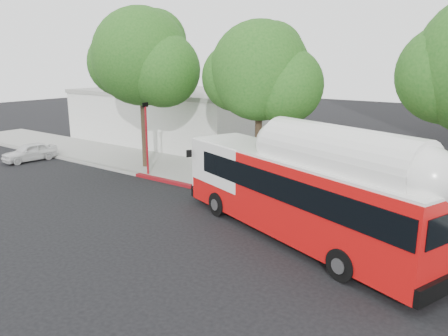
% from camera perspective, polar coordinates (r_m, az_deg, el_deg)
% --- Properties ---
extents(ground, '(120.00, 120.00, 0.00)m').
position_cam_1_polar(ground, '(18.22, -3.15, -7.47)').
color(ground, black).
rests_on(ground, ground).
extents(sidewalk, '(60.00, 5.00, 0.15)m').
position_cam_1_polar(sidewalk, '(23.29, 7.12, -2.56)').
color(sidewalk, gray).
rests_on(sidewalk, ground).
extents(curb_strip, '(60.00, 0.30, 0.15)m').
position_cam_1_polar(curb_strip, '(21.16, 3.62, -4.18)').
color(curb_strip, gray).
rests_on(curb_strip, ground).
extents(red_curb_segment, '(10.00, 0.32, 0.16)m').
position_cam_1_polar(red_curb_segment, '(22.85, -2.70, -2.78)').
color(red_curb_segment, maroon).
rests_on(red_curb_segment, ground).
extents(street_tree_left, '(6.67, 5.80, 9.74)m').
position_cam_1_polar(street_tree_left, '(26.87, -9.98, 13.65)').
color(street_tree_left, '#2D2116').
rests_on(street_tree_left, ground).
extents(street_tree_mid, '(5.75, 5.00, 8.62)m').
position_cam_1_polar(street_tree_mid, '(22.27, 5.65, 11.97)').
color(street_tree_mid, '#2D2116').
rests_on(street_tree_mid, ground).
extents(low_commercial_bldg, '(16.20, 10.20, 4.25)m').
position_cam_1_polar(low_commercial_bldg, '(37.01, -6.07, 6.88)').
color(low_commercial_bldg, silver).
rests_on(low_commercial_bldg, ground).
extents(transit_bus, '(12.38, 6.20, 3.66)m').
position_cam_1_polar(transit_bus, '(16.57, 9.82, -3.59)').
color(transit_bus, red).
rests_on(transit_bus, ground).
extents(parked_car, '(3.69, 1.79, 1.21)m').
position_cam_1_polar(parked_car, '(32.26, -24.02, 1.93)').
color(parked_car, silver).
rests_on(parked_car, ground).
extents(signal_pole, '(0.12, 0.41, 4.31)m').
position_cam_1_polar(signal_pole, '(25.56, -10.06, 3.73)').
color(signal_pole, '#A9121C').
rests_on(signal_pole, ground).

